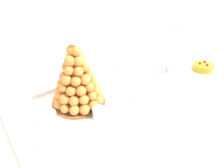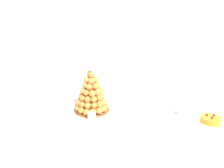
{
  "view_description": "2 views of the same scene",
  "coord_description": "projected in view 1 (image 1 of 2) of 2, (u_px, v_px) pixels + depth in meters",
  "views": [
    {
      "loc": [
        -0.6,
        -0.62,
        1.35
      ],
      "look_at": [
        -0.14,
        0.01,
        0.87
      ],
      "focal_mm": 34.0,
      "sensor_mm": 36.0,
      "label": 1
    },
    {
      "loc": [
        -0.06,
        -1.24,
        1.4
      ],
      "look_at": [
        -0.12,
        0.06,
        0.97
      ],
      "focal_mm": 34.53,
      "sensor_mm": 36.0,
      "label": 2
    }
  ],
  "objects": [
    {
      "name": "buffet_table",
      "position": [
        136.0,
        110.0,
        1.09
      ],
      "size": [
        1.42,
        1.02,
        0.76
      ],
      "color": "brown",
      "rests_on": "ground_plane"
    },
    {
      "name": "serving_tray",
      "position": [
        84.0,
        105.0,
        0.96
      ],
      "size": [
        0.65,
        0.38,
        0.02
      ],
      "color": "white",
      "rests_on": "buffet_table"
    },
    {
      "name": "croquembouche",
      "position": [
        77.0,
        80.0,
        0.91
      ],
      "size": [
        0.24,
        0.24,
        0.32
      ],
      "color": "brown",
      "rests_on": "serving_tray"
    },
    {
      "name": "dessert_cup_left",
      "position": [
        39.0,
        142.0,
        0.74
      ],
      "size": [
        0.05,
        0.05,
        0.05
      ],
      "color": "silver",
      "rests_on": "serving_tray"
    },
    {
      "name": "dessert_cup_mid_left",
      "position": [
        99.0,
        113.0,
        0.87
      ],
      "size": [
        0.05,
        0.05,
        0.05
      ],
      "color": "silver",
      "rests_on": "serving_tray"
    },
    {
      "name": "dessert_cup_centre",
      "position": [
        140.0,
        94.0,
        0.98
      ],
      "size": [
        0.05,
        0.05,
        0.06
      ],
      "color": "silver",
      "rests_on": "serving_tray"
    },
    {
      "name": "creme_brulee_ramekin",
      "position": [
        45.0,
        116.0,
        0.87
      ],
      "size": [
        0.09,
        0.09,
        0.02
      ],
      "color": "white",
      "rests_on": "serving_tray"
    },
    {
      "name": "macaron_goblet",
      "position": [
        170.0,
        46.0,
        1.17
      ],
      "size": [
        0.14,
        0.14,
        0.26
      ],
      "color": "white",
      "rests_on": "buffet_table"
    },
    {
      "name": "fruit_tart_plate",
      "position": [
        203.0,
        68.0,
        1.24
      ],
      "size": [
        0.21,
        0.21,
        0.06
      ],
      "color": "white",
      "rests_on": "buffet_table"
    },
    {
      "name": "wine_glass",
      "position": [
        71.0,
        63.0,
        1.08
      ],
      "size": [
        0.07,
        0.07,
        0.16
      ],
      "color": "silver",
      "rests_on": "buffet_table"
    }
  ]
}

